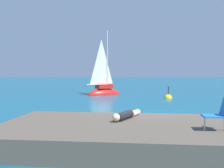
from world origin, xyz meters
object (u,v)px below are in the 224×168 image
at_px(sailboat_near, 104,91).
at_px(person_sunbather, 126,115).
at_px(beach_chair, 219,112).
at_px(marker_buoy, 168,98).

relative_size(sailboat_near, person_sunbather, 3.54).
distance_m(beach_chair, marker_buoy, 14.69).
distance_m(sailboat_near, marker_buoy, 5.65).
xyz_separation_m(sailboat_near, beach_chair, (3.50, -17.60, 0.68)).
bearing_deg(marker_buoy, person_sunbather, -104.98).
xyz_separation_m(sailboat_near, person_sunbather, (1.33, -15.87, 0.36)).
relative_size(sailboat_near, marker_buoy, 5.14).
height_order(sailboat_near, beach_chair, sailboat_near).
bearing_deg(sailboat_near, marker_buoy, -64.71).
bearing_deg(beach_chair, person_sunbather, -34.68).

